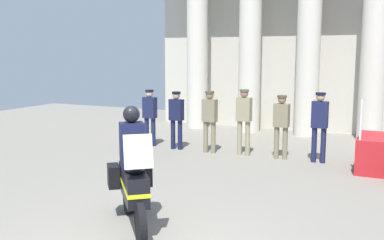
% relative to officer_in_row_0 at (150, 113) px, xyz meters
% --- Properties ---
extents(colonnade_backdrop, '(9.39, 1.60, 6.92)m').
position_rel_officer_in_row_0_xyz_m(colonnade_backdrop, '(2.81, 4.14, 2.54)').
color(colonnade_backdrop, beige).
rests_on(colonnade_backdrop, ground_plane).
extents(officer_in_row_0, '(0.39, 0.24, 1.64)m').
position_rel_officer_in_row_0_xyz_m(officer_in_row_0, '(0.00, 0.00, 0.00)').
color(officer_in_row_0, '#191E42').
rests_on(officer_in_row_0, ground_plane).
extents(officer_in_row_1, '(0.39, 0.24, 1.63)m').
position_rel_officer_in_row_0_xyz_m(officer_in_row_1, '(0.91, -0.09, -0.01)').
color(officer_in_row_1, '#141938').
rests_on(officer_in_row_1, ground_plane).
extents(officer_in_row_2, '(0.39, 0.24, 1.68)m').
position_rel_officer_in_row_0_xyz_m(officer_in_row_2, '(1.94, -0.13, 0.02)').
color(officer_in_row_2, '#7A7056').
rests_on(officer_in_row_2, ground_plane).
extents(officer_in_row_3, '(0.39, 0.24, 1.75)m').
position_rel_officer_in_row_0_xyz_m(officer_in_row_3, '(2.87, -0.02, 0.07)').
color(officer_in_row_3, gray).
rests_on(officer_in_row_3, ground_plane).
extents(officer_in_row_4, '(0.39, 0.24, 1.63)m').
position_rel_officer_in_row_0_xyz_m(officer_in_row_4, '(3.87, -0.02, -0.00)').
color(officer_in_row_4, '#7A7056').
rests_on(officer_in_row_4, ground_plane).
extents(officer_in_row_5, '(0.39, 0.24, 1.74)m').
position_rel_officer_in_row_0_xyz_m(officer_in_row_5, '(4.82, -0.02, 0.06)').
color(officer_in_row_5, '#191E42').
rests_on(officer_in_row_5, ground_plane).
extents(motorcycle_with_rider, '(1.42, 1.69, 1.90)m').
position_rel_officer_in_row_0_xyz_m(motorcycle_with_rider, '(2.94, -5.54, -0.17)').
color(motorcycle_with_rider, black).
rests_on(motorcycle_with_rider, ground_plane).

